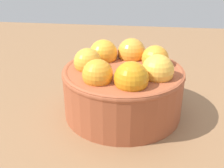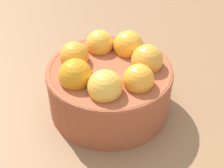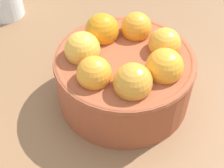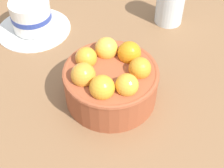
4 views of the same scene
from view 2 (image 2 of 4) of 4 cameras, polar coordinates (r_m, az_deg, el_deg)
The scene contains 2 objects.
ground_plane at distance 49.55cm, azimuth -0.38°, elevation -5.76°, with size 143.25×103.12×4.45cm, color brown.
terracotta_bowl at distance 45.10cm, azimuth -0.39°, elevation 0.32°, with size 16.88×16.88×9.74cm.
Camera 2 is at (34.05, -9.79, 32.41)cm, focal length 53.60 mm.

